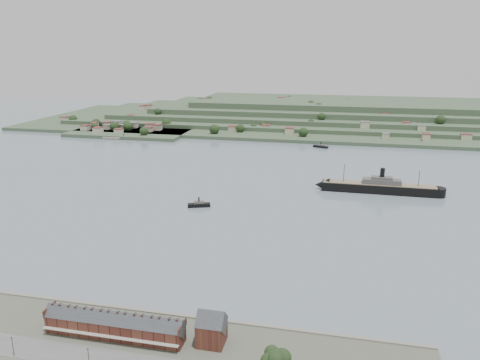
% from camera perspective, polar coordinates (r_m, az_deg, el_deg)
% --- Properties ---
extents(ground, '(1400.00, 1400.00, 0.00)m').
position_cam_1_polar(ground, '(336.62, -0.28, -3.01)').
color(ground, slate).
rests_on(ground, ground).
extents(terrace_row, '(55.60, 9.80, 11.07)m').
position_cam_1_polar(terrace_row, '(193.27, -15.06, -16.72)').
color(terrace_row, '#4C211B').
rests_on(terrace_row, ground).
extents(gabled_building, '(10.40, 10.18, 14.09)m').
position_cam_1_polar(gabled_building, '(183.19, -3.49, -17.63)').
color(gabled_building, '#4C211B').
rests_on(gabled_building, ground).
extents(far_peninsula, '(760.00, 309.00, 30.00)m').
position_cam_1_polar(far_peninsula, '(711.43, 9.11, 7.88)').
color(far_peninsula, '#30432D').
rests_on(far_peninsula, ground).
extents(steamship, '(98.12, 12.07, 23.56)m').
position_cam_1_polar(steamship, '(378.19, 16.20, -0.83)').
color(steamship, black).
rests_on(steamship, ground).
extents(tugboat, '(16.35, 9.58, 7.14)m').
position_cam_1_polar(tugboat, '(332.70, -5.02, -2.99)').
color(tugboat, black).
rests_on(tugboat, ground).
extents(ferry_west, '(15.75, 6.22, 5.75)m').
position_cam_1_polar(ferry_west, '(594.79, -13.97, 5.02)').
color(ferry_west, black).
rests_on(ferry_west, ground).
extents(ferry_east, '(17.49, 10.43, 6.35)m').
position_cam_1_polar(ferry_east, '(534.06, 9.81, 4.07)').
color(ferry_east, black).
rests_on(ferry_east, ground).
extents(fig_tree, '(10.18, 8.81, 11.36)m').
position_cam_1_polar(fig_tree, '(167.20, 4.36, -21.05)').
color(fig_tree, '#442D1F').
rests_on(fig_tree, ground).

